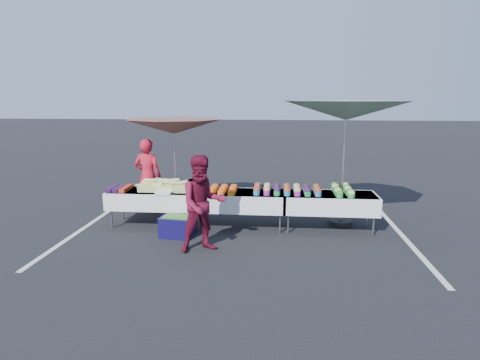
# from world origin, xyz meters

# --- Properties ---
(ground) EXTENTS (80.00, 80.00, 0.00)m
(ground) POSITION_xyz_m (0.00, 0.00, 0.00)
(ground) COLOR black
(stripe_left) EXTENTS (0.10, 5.00, 0.00)m
(stripe_left) POSITION_xyz_m (-3.20, 0.00, 0.00)
(stripe_left) COLOR silver
(stripe_left) RESTS_ON ground
(stripe_right) EXTENTS (0.10, 5.00, 0.00)m
(stripe_right) POSITION_xyz_m (3.20, 0.00, 0.00)
(stripe_right) COLOR silver
(stripe_right) RESTS_ON ground
(table_left) EXTENTS (1.86, 0.81, 0.75)m
(table_left) POSITION_xyz_m (-1.80, 0.00, 0.58)
(table_left) COLOR white
(table_left) RESTS_ON ground
(table_center) EXTENTS (1.86, 0.81, 0.75)m
(table_center) POSITION_xyz_m (0.00, 0.00, 0.58)
(table_center) COLOR white
(table_center) RESTS_ON ground
(table_right) EXTENTS (1.86, 0.81, 0.75)m
(table_right) POSITION_xyz_m (1.80, 0.00, 0.58)
(table_right) COLOR white
(table_right) RESTS_ON ground
(berry_punnets) EXTENTS (0.40, 0.54, 0.08)m
(berry_punnets) POSITION_xyz_m (-2.51, -0.06, 0.79)
(berry_punnets) COLOR black
(berry_punnets) RESTS_ON table_left
(corn_pile) EXTENTS (1.16, 0.57, 0.26)m
(corn_pile) POSITION_xyz_m (-1.55, 0.05, 0.84)
(corn_pile) COLOR #A7B55D
(corn_pile) RESTS_ON table_left
(plastic_bags) EXTENTS (0.30, 0.25, 0.05)m
(plastic_bags) POSITION_xyz_m (-1.50, -0.30, 0.78)
(plastic_bags) COLOR white
(plastic_bags) RESTS_ON table_left
(carrot_bowls) EXTENTS (0.55, 0.69, 0.11)m
(carrot_bowls) POSITION_xyz_m (-0.35, -0.01, 0.80)
(carrot_bowls) COLOR orange
(carrot_bowls) RESTS_ON table_center
(potato_cups) EXTENTS (1.34, 0.58, 0.16)m
(potato_cups) POSITION_xyz_m (0.95, 0.00, 0.83)
(potato_cups) COLOR teal
(potato_cups) RESTS_ON table_right
(bean_baskets) EXTENTS (0.36, 0.86, 0.15)m
(bean_baskets) POSITION_xyz_m (2.06, 0.08, 0.82)
(bean_baskets) COLOR #228B44
(bean_baskets) RESTS_ON table_right
(vendor) EXTENTS (0.67, 0.47, 1.73)m
(vendor) POSITION_xyz_m (-2.21, 0.88, 0.87)
(vendor) COLOR red
(vendor) RESTS_ON ground
(customer) EXTENTS (1.01, 0.93, 1.69)m
(customer) POSITION_xyz_m (-0.52, -1.33, 0.85)
(customer) COLOR maroon
(customer) RESTS_ON ground
(umbrella_left) EXTENTS (2.33, 2.33, 2.20)m
(umbrella_left) POSITION_xyz_m (-1.54, 0.80, 1.99)
(umbrella_left) COLOR black
(umbrella_left) RESTS_ON ground
(umbrella_right) EXTENTS (2.83, 2.83, 2.60)m
(umbrella_right) POSITION_xyz_m (2.11, 0.40, 2.36)
(umbrella_right) COLOR black
(umbrella_right) RESTS_ON ground
(storage_bin) EXTENTS (0.67, 0.53, 0.40)m
(storage_bin) POSITION_xyz_m (-1.16, -0.65, 0.21)
(storage_bin) COLOR #100C3F
(storage_bin) RESTS_ON ground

